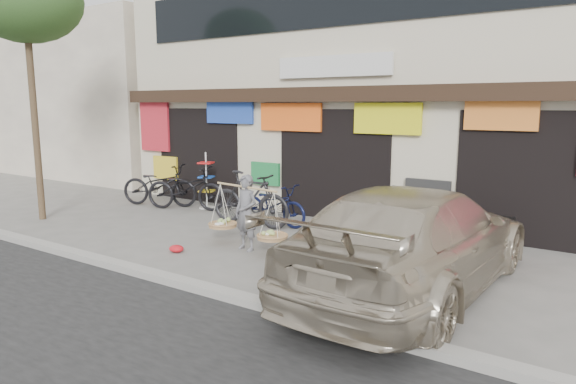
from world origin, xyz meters
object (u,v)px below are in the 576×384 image
Objects in this scene: bike_1 at (250,199)px; suv at (415,239)px; street_vendor at (246,216)px; bike_2 at (273,204)px; display_rack at (206,186)px; street_tree at (25,1)px; bike_0 at (186,188)px; bike_3 at (160,185)px.

suv reaches higher than bike_1.
street_vendor is 1.04× the size of bike_2.
display_rack reaches higher than bike_2.
street_tree reaches higher than bike_2.
street_tree is 5.80m from bike_0.
bike_0 is at bearing 76.17° from bike_1.
bike_0 is 1.04× the size of bike_1.
street_tree is 2.76× the size of bike_0.
bike_0 is at bearing 91.20° from bike_2.
bike_0 is 1.00× the size of bike_3.
display_rack is at bearing 151.41° from street_vendor.
bike_2 is at bearing -26.93° from suv.
street_tree reaches higher than suv.
bike_1 is 3.66m from bike_3.
street_tree is at bearing 138.44° from bike_3.
bike_3 is (1.13, 2.82, -4.59)m from street_tree.
street_tree is 2.76× the size of bike_3.
bike_2 is at bearing -12.39° from display_rack.
suv is (4.69, -1.96, 0.16)m from bike_1.
suv is at bearing 2.79° from street_vendor.
bike_0 is 1.45× the size of display_rack.
display_rack reaches higher than bike_0.
bike_1 is 5.08m from suv.
street_vendor is at bearing -139.33° from bike_0.
suv reaches higher than street_vendor.
bike_2 is 4.92m from suv.
display_rack reaches higher than street_vendor.
bike_3 is at bearing 68.21° from street_tree.
bike_0 and bike_3 have the same top height.
bike_1 is (4.75, 2.29, -4.53)m from street_tree.
street_tree is at bearing 121.33° from bike_2.
suv is (9.44, 0.33, -4.36)m from street_tree.
bike_0 is (-3.78, 2.15, -0.09)m from street_vendor.
suv is at bearing -128.63° from bike_0.
bike_3 is at bearing 79.39° from bike_1.
street_vendor is 1.27× the size of display_rack.
suv is at bearing -114.86° from bike_1.
suv reaches higher than bike_0.
street_vendor is (5.93, 0.68, -4.50)m from street_tree.
street_tree reaches higher than street_vendor.
street_tree is at bearing 3.85° from suv.
bike_1 reaches higher than bike_2.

